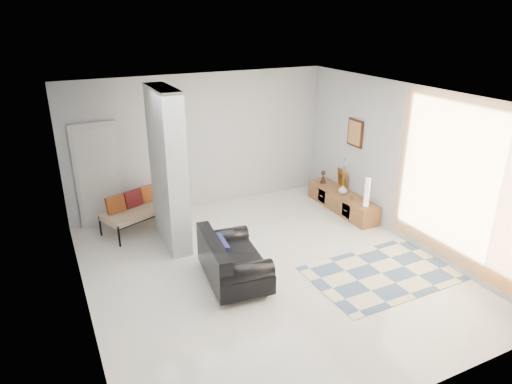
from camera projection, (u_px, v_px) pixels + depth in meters
name	position (u px, v px, depth m)	size (l,w,h in m)	color
floor	(267.00, 270.00, 7.42)	(6.00, 6.00, 0.00)	silver
ceiling	(269.00, 97.00, 6.38)	(6.00, 6.00, 0.00)	white
wall_back	(201.00, 142.00, 9.41)	(6.00, 6.00, 0.00)	#B5B7BA
wall_front	(411.00, 293.00, 4.40)	(6.00, 6.00, 0.00)	#B5B7BA
wall_left	(76.00, 225.00, 5.78)	(6.00, 6.00, 0.00)	#B5B7BA
wall_right	(407.00, 165.00, 8.02)	(6.00, 6.00, 0.00)	#B5B7BA
partition_column	(168.00, 170.00, 7.79)	(0.35, 1.20, 2.80)	#AEB3B5
hallway_door	(98.00, 175.00, 8.66)	(0.85, 0.06, 2.04)	beige
curtain	(456.00, 184.00, 7.01)	(2.55, 2.55, 0.00)	#FFA043
wall_art	(355.00, 133.00, 9.13)	(0.04, 0.45, 0.55)	#371C0F
media_console	(342.00, 201.00, 9.59)	(0.45, 1.95, 0.80)	brown
loveseat	(230.00, 261.00, 6.98)	(0.99, 1.52, 0.76)	silver
daybed	(142.00, 207.00, 8.74)	(1.71, 1.20, 0.77)	black
area_rug	(381.00, 273.00, 7.32)	(2.30, 1.53, 0.01)	beige
cylinder_lamp	(367.00, 192.00, 8.75)	(0.11, 0.11, 0.58)	beige
bronze_figurine	(323.00, 177.00, 10.00)	(0.14, 0.14, 0.28)	#342017
vase	(343.00, 189.00, 9.41)	(0.18, 0.18, 0.19)	silver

